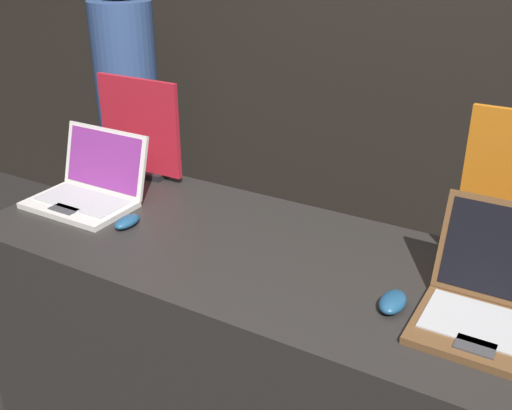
% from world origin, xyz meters
% --- Properties ---
extents(wall_back, '(8.00, 0.05, 2.80)m').
position_xyz_m(wall_back, '(0.00, 1.79, 1.40)').
color(wall_back, black).
rests_on(wall_back, ground_plane).
extents(display_counter, '(1.85, 0.74, 0.86)m').
position_xyz_m(display_counter, '(0.00, 0.37, 0.43)').
color(display_counter, '#282623').
rests_on(display_counter, ground_plane).
extents(laptop_front, '(0.37, 0.30, 0.25)m').
position_xyz_m(laptop_front, '(-0.70, 0.37, 0.92)').
color(laptop_front, silver).
rests_on(laptop_front, display_counter).
extents(mouse_front, '(0.06, 0.11, 0.03)m').
position_xyz_m(mouse_front, '(-0.45, 0.29, 0.88)').
color(mouse_front, navy).
rests_on(mouse_front, display_counter).
extents(promo_stand_front, '(0.37, 0.07, 0.39)m').
position_xyz_m(promo_stand_front, '(-0.70, 0.67, 1.05)').
color(promo_stand_front, black).
rests_on(promo_stand_front, display_counter).
extents(laptop_back, '(0.33, 0.35, 0.28)m').
position_xyz_m(laptop_back, '(0.69, 0.34, 0.93)').
color(laptop_back, brown).
rests_on(laptop_back, display_counter).
extents(mouse_back, '(0.07, 0.11, 0.04)m').
position_xyz_m(mouse_back, '(0.46, 0.27, 0.88)').
color(mouse_back, navy).
rests_on(mouse_back, display_counter).
extents(person_bystander, '(0.31, 0.31, 1.65)m').
position_xyz_m(person_bystander, '(-1.26, 1.22, 0.86)').
color(person_bystander, '#282833').
rests_on(person_bystander, ground_plane).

